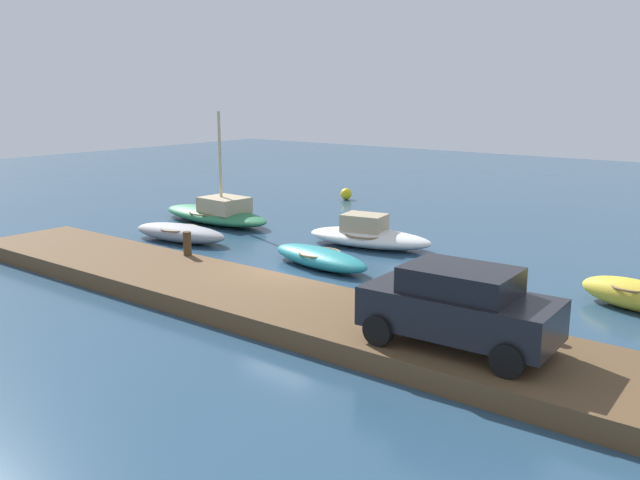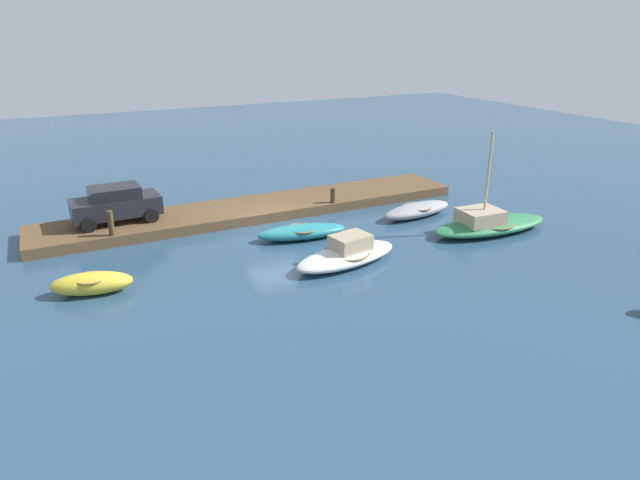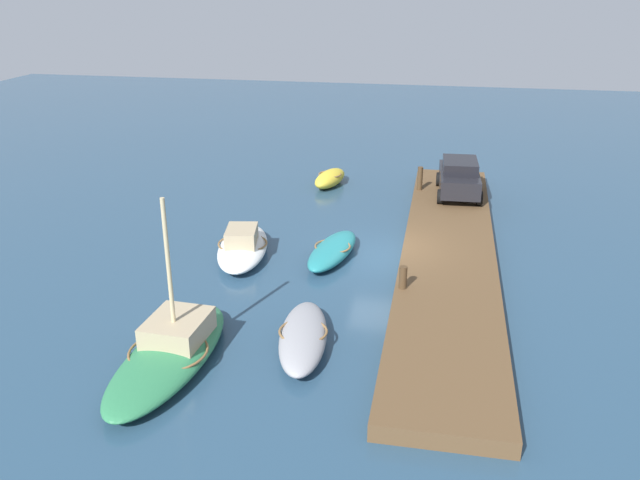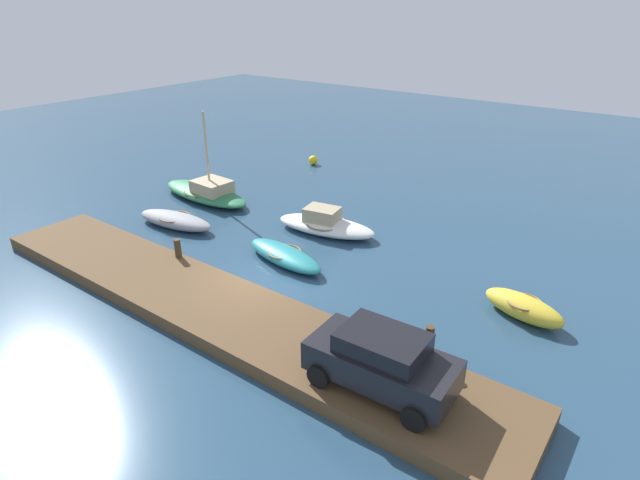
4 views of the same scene
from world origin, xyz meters
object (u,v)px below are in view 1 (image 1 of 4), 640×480
object	(u,v)px
dinghy_yellow	(633,294)
parked_car	(459,306)
motorboat_white	(368,235)
sailboat_green	(217,213)
mooring_post_mid_west	(517,304)
rowboat_grey	(180,233)
mooring_post_west	(187,244)
marker_buoy	(346,194)
rowboat_teal	(320,258)

from	to	relation	value
dinghy_yellow	parked_car	xyz separation A→B (m)	(-1.79, -6.29, 0.94)
motorboat_white	parked_car	xyz separation A→B (m)	(7.57, -7.96, 0.93)
sailboat_green	mooring_post_mid_west	bearing A→B (deg)	-17.54
parked_car	motorboat_white	bearing A→B (deg)	131.12
rowboat_grey	mooring_post_west	size ratio (longest dim) A/B	5.64
rowboat_grey	parked_car	world-z (taller)	parked_car
sailboat_green	mooring_post_mid_west	world-z (taller)	sailboat_green
mooring_post_west	marker_buoy	distance (m)	14.93
motorboat_white	mooring_post_mid_west	size ratio (longest dim) A/B	4.49
rowboat_grey	dinghy_yellow	size ratio (longest dim) A/B	1.43
sailboat_green	dinghy_yellow	world-z (taller)	sailboat_green
rowboat_grey	dinghy_yellow	xyz separation A→B (m)	(15.35, 1.96, 0.07)
motorboat_white	marker_buoy	bearing A→B (deg)	120.28
rowboat_grey	mooring_post_mid_west	xyz separation A→B (m)	(14.04, -2.55, 0.69)
sailboat_green	rowboat_teal	world-z (taller)	sailboat_green
marker_buoy	mooring_post_west	bearing A→B (deg)	-73.34
parked_car	rowboat_teal	bearing A→B (deg)	144.82
sailboat_green	rowboat_teal	bearing A→B (deg)	-17.92
rowboat_teal	mooring_post_west	xyz separation A→B (m)	(-3.03, -2.82, 0.54)
rowboat_grey	rowboat_teal	bearing A→B (deg)	-5.43
sailboat_green	parked_car	size ratio (longest dim) A/B	1.54
rowboat_teal	mooring_post_west	bearing A→B (deg)	-127.69
dinghy_yellow	mooring_post_west	world-z (taller)	mooring_post_west
rowboat_grey	dinghy_yellow	distance (m)	15.47
mooring_post_west	sailboat_green	bearing A→B (deg)	129.99
mooring_post_west	mooring_post_mid_west	xyz separation A→B (m)	(10.67, 0.00, 0.17)
rowboat_grey	mooring_post_west	distance (m)	4.27
motorboat_white	marker_buoy	distance (m)	10.64
mooring_post_west	parked_car	xyz separation A→B (m)	(10.18, -1.77, 0.48)
mooring_post_mid_west	rowboat_grey	bearing A→B (deg)	169.69
sailboat_green	marker_buoy	bearing A→B (deg)	88.60
rowboat_teal	dinghy_yellow	world-z (taller)	dinghy_yellow
mooring_post_mid_west	parked_car	xyz separation A→B (m)	(-0.48, -1.77, 0.31)
motorboat_white	parked_car	distance (m)	11.02
sailboat_green	marker_buoy	distance (m)	8.43
rowboat_teal	marker_buoy	bearing A→B (deg)	131.88
dinghy_yellow	motorboat_white	distance (m)	9.51
dinghy_yellow	parked_car	distance (m)	6.60
mooring_post_mid_west	marker_buoy	bearing A→B (deg)	136.27
dinghy_yellow	rowboat_teal	bearing A→B (deg)	-156.14
rowboat_teal	rowboat_grey	bearing A→B (deg)	-168.23
sailboat_green	rowboat_grey	size ratio (longest dim) A/B	1.42
sailboat_green	mooring_post_mid_west	distance (m)	16.70
sailboat_green	rowboat_teal	distance (m)	8.55
rowboat_grey	motorboat_white	size ratio (longest dim) A/B	0.86
rowboat_teal	mooring_post_west	distance (m)	4.18
rowboat_grey	dinghy_yellow	bearing A→B (deg)	-0.55
mooring_post_west	parked_car	bearing A→B (deg)	-9.88
dinghy_yellow	marker_buoy	xyz separation A→B (m)	(-16.24, 9.78, -0.11)
rowboat_teal	mooring_post_mid_west	world-z (taller)	mooring_post_mid_west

